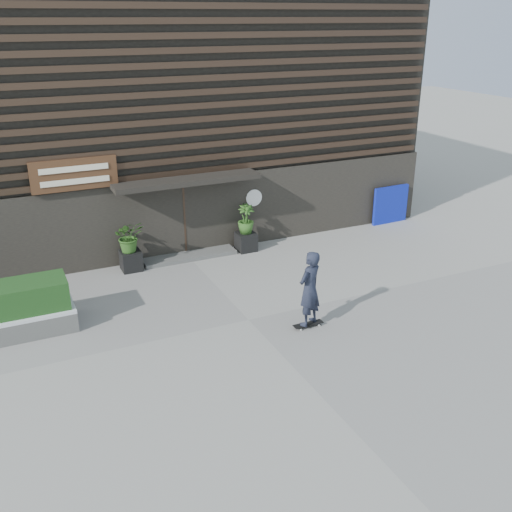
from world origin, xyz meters
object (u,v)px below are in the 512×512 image
raised_bed (0,327)px  skateboarder (310,289)px  planter_pot_left (131,261)px  blue_tarp (390,205)px  planter_pot_right (246,242)px

raised_bed → skateboarder: bearing=-21.6°
planter_pot_left → skateboarder: skateboarder is taller
planter_pot_left → blue_tarp: (9.76, 0.30, 0.39)m
planter_pot_right → skateboarder: bearing=-97.6°
planter_pot_left → skateboarder: (3.09, -5.36, 0.75)m
planter_pot_left → raised_bed: size_ratio=0.17×
planter_pot_right → blue_tarp: blue_tarp is taller
blue_tarp → planter_pot_left: bearing=179.1°
raised_bed → planter_pot_right: bearing=18.9°
blue_tarp → skateboarder: 8.76m
planter_pot_right → raised_bed: 8.07m
planter_pot_left → planter_pot_right: size_ratio=1.00×
raised_bed → planter_pot_left: bearing=34.3°
blue_tarp → skateboarder: size_ratio=0.74×
skateboarder → planter_pot_left: bearing=119.9°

